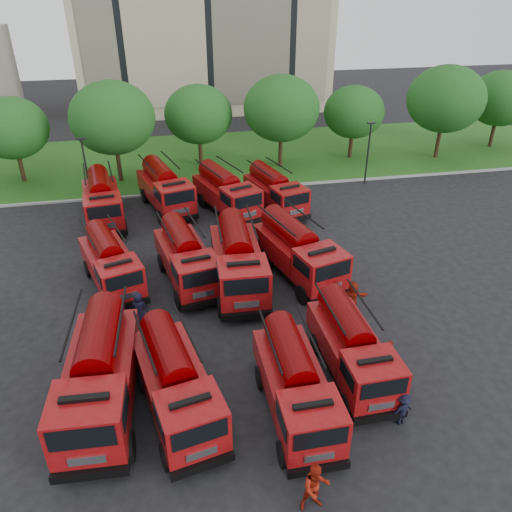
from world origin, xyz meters
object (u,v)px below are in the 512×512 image
Objects in this scene: fire_truck_10 at (226,192)px; firefighter_1 at (314,506)px; fire_truck_4 at (110,262)px; fire_truck_0 at (99,374)px; firefighter_2 at (386,369)px; fire_truck_3 at (352,346)px; fire_truck_8 at (102,200)px; firefighter_3 at (399,422)px; fire_truck_5 at (186,257)px; firefighter_4 at (141,322)px; fire_truck_9 at (165,188)px; fire_truck_6 at (238,260)px; fire_truck_11 at (275,191)px; fire_truck_2 at (295,384)px; fire_truck_1 at (176,382)px; firefighter_5 at (350,312)px; fire_truck_7 at (298,251)px.

fire_truck_10 is 23.64m from firefighter_1.
fire_truck_4 is 3.43× the size of firefighter_1.
fire_truck_0 is 4.86× the size of firefighter_2.
fire_truck_8 is at bearing 121.66° from fire_truck_3.
firefighter_1 is at bearing 20.86° from firefighter_3.
fire_truck_5 is 4.15× the size of firefighter_4.
firefighter_4 is at bearing -112.94° from fire_truck_9.
fire_truck_9 reaches higher than fire_truck_4.
fire_truck_6 reaches higher than fire_truck_11.
fire_truck_10 is 1.07× the size of fire_truck_11.
fire_truck_3 is at bearing -64.66° from fire_truck_8.
fire_truck_1 is at bearing 168.44° from fire_truck_2.
fire_truck_0 is 7.69m from fire_truck_2.
fire_truck_5 reaches higher than fire_truck_1.
fire_truck_9 is at bearing 95.37° from firefighter_1.
fire_truck_4 is 13.32m from firefighter_5.
fire_truck_0 is 1.19× the size of fire_truck_3.
fire_truck_10 is (-2.96, 17.74, 0.14)m from fire_truck_3.
fire_truck_2 is 13.38m from fire_truck_4.
fire_truck_1 is 8.94m from firefighter_3.
firefighter_5 is (0.70, 7.36, 0.00)m from firefighter_3.
fire_truck_8 is at bearing 48.79° from firefighter_2.
firefighter_5 reaches higher than firefighter_3.
fire_truck_4 is (-0.14, 9.27, -0.25)m from fire_truck_0.
firefighter_5 is at bearing -30.83° from fire_truck_6.
fire_truck_8 is at bearing 90.23° from fire_truck_1.
fire_truck_3 is 3.54m from firefighter_3.
firefighter_5 is (4.62, -13.47, -1.58)m from fire_truck_10.
firefighter_5 is at bearing -107.03° from firefighter_3.
fire_truck_2 is 5.13m from firefighter_2.
fire_truck_6 is 12.03m from fire_truck_9.
fire_truck_11 is at bearing -27.68° from fire_truck_9.
fire_truck_10 is (-2.79, 9.48, -0.05)m from fire_truck_7.
fire_truck_8 is 4.89× the size of firefighter_3.
fire_truck_1 is 0.93× the size of fire_truck_7.
firefighter_1 is (3.08, -14.73, -1.54)m from fire_truck_5.
fire_truck_3 is (7.54, 0.80, -0.07)m from fire_truck_1.
fire_truck_2 is at bearing 149.05° from firefighter_4.
fire_truck_3 reaches higher than firefighter_2.
firefighter_5 is at bearing -90.00° from fire_truck_10.
fire_truck_6 is at bearing -138.11° from firefighter_4.
fire_truck_10 is 14.33m from firefighter_5.
fire_truck_1 is 0.96× the size of fire_truck_10.
firefighter_3 is at bearing -66.67° from fire_truck_8.
fire_truck_4 is 15.55m from firefighter_2.
fire_truck_2 is at bearing -72.79° from fire_truck_4.
fire_truck_5 is at bearing -144.43° from fire_truck_11.
fire_truck_8 is 12.25m from fire_truck_11.
fire_truck_3 is at bearing -99.48° from fire_truck_10.
fire_truck_9 is 4.14× the size of firefighter_5.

